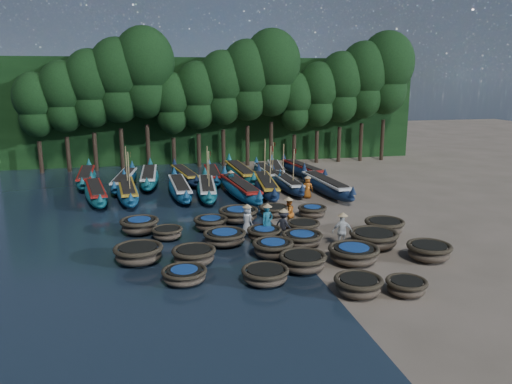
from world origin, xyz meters
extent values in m
plane|color=#7D6C5B|center=(0.00, 0.00, 0.00)|extent=(120.00, 120.00, 0.00)
cube|color=black|center=(0.00, 23.50, 5.00)|extent=(40.00, 3.00, 10.00)
ellipsoid|color=brown|center=(0.87, -9.23, 0.34)|extent=(2.31, 2.31, 0.67)
torus|color=#383021|center=(0.87, -9.23, 0.65)|extent=(1.93, 1.93, 0.20)
cylinder|color=black|center=(0.87, -9.23, 0.69)|extent=(1.45, 1.45, 0.06)
ellipsoid|color=brown|center=(2.72, -9.59, 0.29)|extent=(1.77, 1.77, 0.57)
torus|color=#383021|center=(2.72, -9.59, 0.55)|extent=(1.64, 1.64, 0.17)
cylinder|color=black|center=(2.72, -9.59, 0.59)|extent=(1.23, 1.23, 0.05)
ellipsoid|color=brown|center=(-5.65, -6.60, 0.28)|extent=(1.85, 1.85, 0.57)
torus|color=#383021|center=(-5.65, -6.60, 0.55)|extent=(1.90, 1.90, 0.17)
cylinder|color=black|center=(-5.65, -6.60, 0.58)|extent=(1.45, 1.45, 0.05)
cylinder|color=navy|center=(-5.65, -6.60, 0.62)|extent=(1.11, 1.11, 0.03)
ellipsoid|color=brown|center=(-2.40, -7.34, 0.30)|extent=(2.18, 2.18, 0.60)
torus|color=#383021|center=(-2.40, -7.34, 0.59)|extent=(1.98, 1.98, 0.18)
cylinder|color=black|center=(-2.40, -7.34, 0.62)|extent=(1.51, 1.51, 0.05)
ellipsoid|color=brown|center=(-0.49, -6.39, 0.35)|extent=(2.28, 2.28, 0.71)
torus|color=#383021|center=(-0.49, -6.39, 0.69)|extent=(2.11, 2.11, 0.21)
cylinder|color=black|center=(-0.49, -6.39, 0.73)|extent=(1.59, 1.59, 0.06)
ellipsoid|color=brown|center=(2.08, -5.96, 0.35)|extent=(2.45, 2.45, 0.70)
torus|color=#383021|center=(2.08, -5.96, 0.68)|extent=(2.36, 2.36, 0.21)
cylinder|color=black|center=(2.08, -5.96, 0.72)|extent=(1.80, 1.80, 0.06)
cylinder|color=navy|center=(2.08, -5.96, 0.76)|extent=(1.38, 1.38, 0.04)
ellipsoid|color=brown|center=(5.61, -6.40, 0.36)|extent=(2.52, 2.52, 0.72)
torus|color=#383021|center=(5.61, -6.40, 0.70)|extent=(2.08, 2.08, 0.22)
cylinder|color=black|center=(5.61, -6.40, 0.74)|extent=(1.56, 1.56, 0.07)
ellipsoid|color=brown|center=(-7.51, -3.88, 0.37)|extent=(2.74, 2.74, 0.75)
torus|color=#383021|center=(-7.51, -3.88, 0.73)|extent=(2.27, 2.27, 0.23)
cylinder|color=black|center=(-7.51, -3.88, 0.77)|extent=(1.71, 1.71, 0.07)
ellipsoid|color=brown|center=(-5.07, -4.64, 0.36)|extent=(2.28, 2.28, 0.71)
torus|color=#383021|center=(-5.07, -4.64, 0.69)|extent=(2.01, 2.01, 0.22)
cylinder|color=black|center=(-5.07, -4.64, 0.74)|extent=(1.51, 1.51, 0.06)
ellipsoid|color=brown|center=(-1.34, -4.46, 0.35)|extent=(2.27, 2.27, 0.70)
torus|color=#383021|center=(-1.34, -4.46, 0.68)|extent=(1.98, 1.98, 0.21)
cylinder|color=black|center=(-1.34, -4.46, 0.73)|extent=(1.48, 1.48, 0.06)
cylinder|color=navy|center=(-1.34, -4.46, 0.77)|extent=(1.14, 1.14, 0.04)
ellipsoid|color=brown|center=(0.46, -3.28, 0.31)|extent=(1.98, 1.98, 0.62)
torus|color=#383021|center=(0.46, -3.28, 0.60)|extent=(2.06, 2.06, 0.19)
cylinder|color=black|center=(0.46, -3.28, 0.64)|extent=(1.57, 1.57, 0.06)
cylinder|color=navy|center=(0.46, -3.28, 0.68)|extent=(1.21, 1.21, 0.04)
ellipsoid|color=brown|center=(3.88, -4.22, 0.38)|extent=(2.42, 2.42, 0.75)
torus|color=#383021|center=(3.88, -4.22, 0.73)|extent=(2.43, 2.43, 0.23)
cylinder|color=black|center=(3.88, -4.22, 0.77)|extent=(1.85, 1.85, 0.07)
ellipsoid|color=brown|center=(-6.08, -0.75, 0.29)|extent=(1.85, 1.85, 0.58)
torus|color=#383021|center=(-6.08, -0.75, 0.56)|extent=(1.63, 1.63, 0.18)
cylinder|color=black|center=(-6.08, -0.75, 0.60)|extent=(1.22, 1.22, 0.05)
ellipsoid|color=brown|center=(-3.28, -2.21, 0.32)|extent=(2.11, 2.11, 0.64)
torus|color=#383021|center=(-3.28, -2.21, 0.62)|extent=(2.18, 2.18, 0.19)
cylinder|color=black|center=(-3.28, -2.21, 0.65)|extent=(1.67, 1.67, 0.06)
cylinder|color=navy|center=(-3.28, -2.21, 0.69)|extent=(1.28, 1.28, 0.04)
ellipsoid|color=brown|center=(-1.19, -2.09, 0.31)|extent=(2.11, 2.11, 0.63)
torus|color=#383021|center=(-1.19, -2.09, 0.61)|extent=(1.83, 1.83, 0.19)
cylinder|color=black|center=(-1.19, -2.09, 0.65)|extent=(1.37, 1.37, 0.06)
cylinder|color=navy|center=(-1.19, -2.09, 0.68)|extent=(1.06, 1.06, 0.04)
ellipsoid|color=brown|center=(1.15, -1.28, 0.30)|extent=(1.92, 1.92, 0.60)
torus|color=#383021|center=(1.15, -1.28, 0.58)|extent=(1.85, 1.85, 0.18)
cylinder|color=black|center=(1.15, -1.28, 0.62)|extent=(1.40, 1.40, 0.05)
ellipsoid|color=brown|center=(5.40, -2.34, 0.36)|extent=(2.28, 2.28, 0.71)
torus|color=#383021|center=(5.40, -2.34, 0.69)|extent=(2.15, 2.15, 0.22)
cylinder|color=black|center=(5.40, -2.34, 0.74)|extent=(1.62, 1.62, 0.06)
ellipsoid|color=brown|center=(-7.49, 0.56, 0.38)|extent=(2.08, 2.08, 0.75)
torus|color=#383021|center=(-7.49, 0.56, 0.73)|extent=(2.10, 2.10, 0.23)
cylinder|color=black|center=(-7.49, 0.56, 0.77)|extent=(1.57, 1.57, 0.07)
cylinder|color=navy|center=(-7.49, 0.56, 0.82)|extent=(1.21, 1.21, 0.05)
ellipsoid|color=brown|center=(-3.66, 0.31, 0.33)|extent=(2.25, 2.25, 0.67)
torus|color=#383021|center=(-3.66, 0.31, 0.65)|extent=(1.90, 1.90, 0.20)
cylinder|color=black|center=(-3.66, 0.31, 0.69)|extent=(1.42, 1.42, 0.06)
cylinder|color=navy|center=(-3.66, 0.31, 0.73)|extent=(1.09, 1.09, 0.04)
ellipsoid|color=brown|center=(-1.87, 1.59, 0.36)|extent=(2.80, 2.80, 0.72)
torus|color=#383021|center=(-1.87, 1.59, 0.70)|extent=(2.33, 2.33, 0.22)
cylinder|color=black|center=(-1.87, 1.59, 0.74)|extent=(1.77, 1.77, 0.07)
cylinder|color=navy|center=(-1.87, 1.59, 0.79)|extent=(1.36, 1.36, 0.04)
ellipsoid|color=brown|center=(0.44, 2.33, 0.29)|extent=(1.90, 1.90, 0.58)
torus|color=#383021|center=(0.44, 2.33, 0.56)|extent=(1.81, 1.81, 0.18)
cylinder|color=black|center=(0.44, 2.33, 0.60)|extent=(1.37, 1.37, 0.05)
ellipsoid|color=brown|center=(2.68, 1.69, 0.29)|extent=(2.12, 2.12, 0.59)
torus|color=#383021|center=(2.68, 1.69, 0.57)|extent=(1.76, 1.76, 0.18)
cylinder|color=black|center=(2.68, 1.69, 0.61)|extent=(1.33, 1.33, 0.05)
cylinder|color=navy|center=(2.68, 1.69, 0.64)|extent=(1.02, 1.02, 0.04)
ellipsoid|color=#105D60|center=(-10.48, 8.80, 0.49)|extent=(2.66, 7.97, 0.98)
cone|color=#105D60|center=(-11.10, 12.58, 1.13)|extent=(0.43, 0.43, 0.59)
cone|color=#105D60|center=(-9.86, 5.03, 1.08)|extent=(0.43, 0.43, 0.49)
cube|color=maroon|center=(-10.48, 8.80, 0.90)|extent=(2.00, 6.16, 0.12)
cube|color=black|center=(-10.48, 8.80, 0.98)|extent=(1.61, 5.35, 0.10)
ellipsoid|color=navy|center=(-8.37, 8.69, 0.50)|extent=(2.15, 8.16, 1.01)
cone|color=navy|center=(-8.72, 12.61, 1.16)|extent=(0.44, 0.44, 0.60)
cone|color=navy|center=(-8.03, 4.78, 1.11)|extent=(0.44, 0.44, 0.50)
cube|color=#B98C22|center=(-8.37, 8.69, 0.93)|extent=(1.60, 6.32, 0.12)
cube|color=black|center=(-8.37, 8.69, 1.01)|extent=(1.26, 5.49, 0.10)
cylinder|color=#997F4C|center=(-8.38, 9.91, 2.12)|extent=(0.07, 0.24, 2.82)
cylinder|color=#997F4C|center=(-8.14, 7.20, 2.12)|extent=(0.07, 0.24, 2.82)
plane|color=red|center=(-7.99, 7.21, 3.35)|extent=(0.00, 0.35, 0.35)
ellipsoid|color=navy|center=(-4.77, 8.84, 0.50)|extent=(1.76, 8.08, 1.00)
cone|color=navy|center=(-4.92, 12.75, 1.15)|extent=(0.44, 0.44, 0.60)
cone|color=navy|center=(-4.61, 4.93, 1.10)|extent=(0.44, 0.44, 0.50)
cube|color=silver|center=(-4.77, 8.84, 0.92)|extent=(1.29, 6.26, 0.12)
cube|color=black|center=(-4.77, 8.84, 1.00)|extent=(0.99, 5.44, 0.10)
ellipsoid|color=#105D60|center=(-2.89, 8.37, 0.49)|extent=(2.05, 7.94, 0.98)
cone|color=#105D60|center=(-2.58, 12.18, 1.13)|extent=(0.43, 0.43, 0.59)
cone|color=#105D60|center=(-3.20, 4.55, 1.08)|extent=(0.43, 0.43, 0.49)
cube|color=silver|center=(-2.89, 8.37, 0.90)|extent=(1.52, 6.15, 0.12)
cube|color=black|center=(-2.89, 8.37, 0.98)|extent=(1.20, 5.34, 0.10)
cylinder|color=#997F4C|center=(-2.70, 9.53, 2.06)|extent=(0.07, 0.23, 2.75)
cylinder|color=#997F4C|center=(-2.91, 6.89, 2.06)|extent=(0.07, 0.23, 2.75)
plane|color=red|center=(-2.77, 6.88, 3.26)|extent=(0.00, 0.34, 0.34)
ellipsoid|color=navy|center=(-0.65, 7.57, 0.54)|extent=(2.47, 8.78, 1.08)
cone|color=navy|center=(-1.10, 11.77, 1.25)|extent=(0.48, 0.48, 0.65)
cone|color=navy|center=(-0.20, 3.37, 1.19)|extent=(0.48, 0.48, 0.54)
cube|color=maroon|center=(-0.65, 7.57, 1.00)|extent=(1.84, 6.80, 0.13)
cube|color=black|center=(-0.65, 7.57, 1.08)|extent=(1.46, 5.91, 0.11)
ellipsoid|color=#101C3C|center=(1.36, 8.26, 0.53)|extent=(2.35, 8.57, 1.06)
cone|color=#101C3C|center=(1.76, 12.36, 1.22)|extent=(0.47, 0.47, 0.63)
cone|color=#101C3C|center=(0.95, 4.15, 1.16)|extent=(0.47, 0.47, 0.53)
cube|color=#B98C22|center=(1.36, 8.26, 0.97)|extent=(1.75, 6.63, 0.13)
cube|color=black|center=(1.36, 8.26, 1.06)|extent=(1.38, 5.76, 0.11)
cylinder|color=#997F4C|center=(1.59, 9.51, 2.22)|extent=(0.07, 0.25, 2.96)
cylinder|color=#997F4C|center=(1.31, 6.67, 2.22)|extent=(0.07, 0.25, 2.96)
plane|color=red|center=(1.46, 6.65, 3.51)|extent=(0.00, 0.37, 0.37)
ellipsoid|color=#101C3C|center=(3.13, 9.07, 0.47)|extent=(1.53, 7.58, 0.94)
cone|color=#101C3C|center=(3.05, 12.75, 1.09)|extent=(0.42, 0.42, 0.57)
cone|color=#101C3C|center=(3.21, 5.39, 1.04)|extent=(0.42, 0.42, 0.47)
cube|color=silver|center=(3.13, 9.07, 0.87)|extent=(1.12, 5.87, 0.11)
cube|color=black|center=(3.13, 9.07, 0.94)|extent=(0.85, 5.11, 0.09)
cylinder|color=#997F4C|center=(3.20, 10.21, 1.98)|extent=(0.07, 0.22, 2.64)
cylinder|color=#997F4C|center=(3.25, 7.66, 1.98)|extent=(0.07, 0.22, 2.64)
plane|color=red|center=(3.40, 7.66, 3.13)|extent=(0.00, 0.33, 0.33)
ellipsoid|color=#101C3C|center=(5.60, 7.33, 0.54)|extent=(2.15, 8.72, 1.08)
cone|color=#101C3C|center=(5.31, 11.53, 1.24)|extent=(0.47, 0.47, 0.65)
cone|color=#101C3C|center=(5.90, 3.13, 1.19)|extent=(0.47, 0.47, 0.54)
cube|color=silver|center=(5.60, 7.33, 0.99)|extent=(1.59, 6.75, 0.13)
cube|color=black|center=(5.60, 7.33, 1.08)|extent=(1.24, 5.87, 0.11)
ellipsoid|color=#105D60|center=(-11.69, 14.43, 0.50)|extent=(1.77, 8.07, 1.00)
cone|color=#105D60|center=(-11.85, 18.34, 1.15)|extent=(0.44, 0.44, 0.60)
cone|color=#105D60|center=(-11.53, 10.52, 1.10)|extent=(0.44, 0.44, 0.50)
cube|color=maroon|center=(-11.69, 14.43, 0.92)|extent=(1.30, 6.26, 0.12)
cube|color=black|center=(-11.69, 14.43, 1.00)|extent=(1.00, 5.44, 0.10)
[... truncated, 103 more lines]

